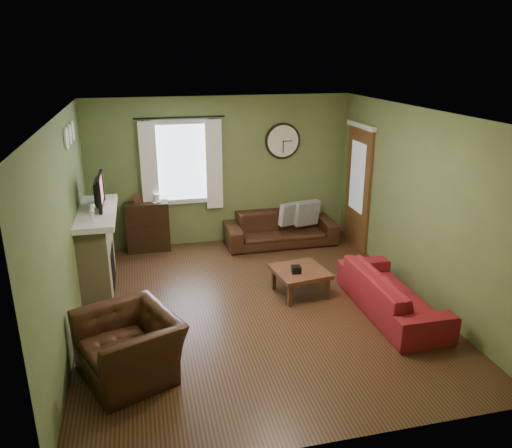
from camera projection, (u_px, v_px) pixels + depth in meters
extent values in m
cube|color=#422818|center=(256.00, 306.00, 6.82)|extent=(4.60, 5.20, 0.00)
cube|color=white|center=(256.00, 113.00, 5.97)|extent=(4.60, 5.20, 0.00)
cube|color=olive|center=(67.00, 230.00, 5.89)|extent=(0.00, 5.20, 2.60)
cube|color=olive|center=(417.00, 204.00, 6.90)|extent=(0.00, 5.20, 2.60)
cube|color=olive|center=(222.00, 171.00, 8.78)|extent=(4.60, 0.00, 2.60)
cube|color=olive|center=(330.00, 314.00, 4.01)|extent=(4.60, 0.00, 2.60)
cube|color=tan|center=(97.00, 251.00, 7.24)|extent=(0.40, 1.40, 1.10)
cube|color=black|center=(112.00, 266.00, 7.36)|extent=(0.04, 0.60, 0.55)
cube|color=white|center=(95.00, 213.00, 7.05)|extent=(0.58, 1.60, 0.08)
imported|color=black|center=(95.00, 195.00, 7.12)|extent=(0.08, 0.60, 0.35)
cube|color=#994C3F|center=(101.00, 191.00, 7.12)|extent=(0.02, 0.62, 0.36)
cylinder|color=white|center=(66.00, 139.00, 6.32)|extent=(0.28, 0.28, 0.03)
cylinder|color=white|center=(69.00, 135.00, 6.64)|extent=(0.28, 0.28, 0.03)
cylinder|color=white|center=(72.00, 131.00, 6.96)|extent=(0.28, 0.28, 0.03)
cylinder|color=black|center=(180.00, 117.00, 8.20)|extent=(0.03, 0.03, 1.50)
cube|color=white|center=(149.00, 168.00, 8.35)|extent=(0.28, 0.04, 1.55)
cube|color=white|center=(214.00, 165.00, 8.59)|extent=(0.28, 0.04, 1.55)
cube|color=brown|center=(358.00, 188.00, 8.67)|extent=(0.05, 0.90, 2.10)
imported|color=#562F1E|center=(151.00, 197.00, 8.44)|extent=(0.23, 0.25, 0.02)
imported|color=#331B10|center=(281.00, 228.00, 8.96)|extent=(1.97, 0.77, 0.58)
cube|color=gray|center=(290.00, 214.00, 8.91)|extent=(0.42, 0.24, 0.40)
cube|color=gray|center=(307.00, 213.00, 8.96)|extent=(0.47, 0.22, 0.45)
imported|color=maroon|center=(392.00, 293.00, 6.59)|extent=(0.75, 1.93, 0.56)
imported|color=#331B10|center=(129.00, 346.00, 5.29)|extent=(1.26, 1.33, 0.68)
cube|color=black|center=(296.00, 271.00, 6.95)|extent=(0.14, 0.14, 0.10)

